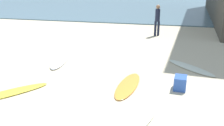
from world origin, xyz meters
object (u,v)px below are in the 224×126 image
surfboard_5 (190,67)px  beachgoer_near (157,19)px  surfboard_1 (128,85)px  beach_cooler (180,83)px  surfboard_2 (60,61)px  surfboard_0 (7,93)px

surfboard_5 → beachgoer_near: size_ratio=1.20×
surfboard_1 → beach_cooler: 1.55m
surfboard_1 → beachgoer_near: size_ratio=1.16×
surfboard_1 → surfboard_5: 2.93m
surfboard_5 → beachgoer_near: 6.12m
surfboard_1 → beach_cooler: size_ratio=4.30×
surfboard_2 → beachgoer_near: (3.25, 6.33, 0.99)m
surfboard_0 → surfboard_1: (3.18, 1.48, -0.00)m
beach_cooler → surfboard_0: bearing=-160.4°
surfboard_1 → surfboard_0: bearing=-152.7°
surfboard_1 → beachgoer_near: 8.08m
surfboard_0 → surfboard_2: surfboard_2 is taller
surfboard_1 → beachgoer_near: beachgoer_near is taller
beachgoer_near → surfboard_5: bearing=-98.7°
surfboard_0 → beach_cooler: bearing=56.3°
surfboard_0 → surfboard_5: bearing=72.9°
surfboard_5 → beachgoer_near: (-1.77, 5.78, 1.00)m
surfboard_1 → surfboard_5: bearing=52.1°
surfboard_1 → surfboard_2: 3.55m
surfboard_2 → beach_cooler: bearing=-30.8°
surfboard_1 → beachgoer_near: bearing=91.5°
surfboard_0 → beach_cooler: beach_cooler is taller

